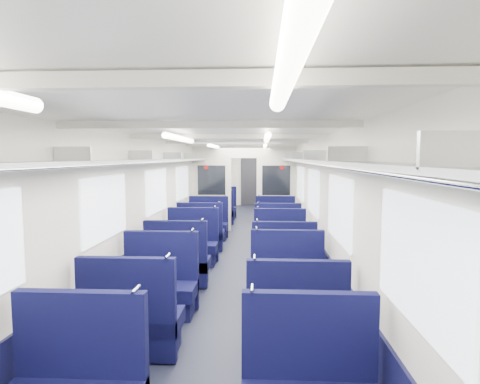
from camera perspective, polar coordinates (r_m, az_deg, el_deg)
floor at (r=7.75m, az=-0.54°, el=-10.06°), size 2.80×18.00×0.01m
ceiling at (r=7.49m, az=-0.55°, el=7.57°), size 2.80×18.00×0.01m
wall_left at (r=7.75m, az=-10.93°, el=-1.31°), size 0.02×18.00×2.35m
dado_left at (r=7.88m, az=-10.73°, el=-7.28°), size 0.03×17.90×0.70m
wall_right at (r=7.57m, az=10.09°, el=-1.44°), size 0.02×18.00×2.35m
dado_right at (r=7.71m, az=9.88°, el=-7.55°), size 0.03×17.90×0.70m
wall_far at (r=16.50m, az=1.46°, el=2.13°), size 2.80×0.02×2.35m
luggage_rack_left at (r=7.66m, az=-9.67°, el=4.62°), size 0.36×17.40×0.18m
luggage_rack_right at (r=7.51m, az=8.76°, el=4.63°), size 0.36×17.40×0.18m
windows at (r=7.05m, az=-0.78°, el=0.16°), size 2.78×15.60×0.75m
ceiling_fittings at (r=7.23m, az=-0.69°, el=7.18°), size 2.70×16.06×0.11m
end_door at (r=16.45m, az=1.46°, el=1.51°), size 0.75×0.06×2.00m
bulkhead at (r=10.70m, az=0.55°, el=0.83°), size 2.80×0.10×2.35m
seat_8 at (r=4.36m, az=-15.41°, el=-17.94°), size 0.97×0.54×1.09m
seat_9 at (r=4.16m, az=8.12°, el=-18.95°), size 0.97×0.54×1.09m
seat_10 at (r=5.33m, az=-11.61°, el=-13.53°), size 0.97×0.54×1.09m
seat_11 at (r=5.34m, az=6.91°, el=-13.40°), size 0.97×0.54×1.09m
seat_12 at (r=6.36m, az=-9.02°, el=-10.38°), size 0.97×0.54×1.09m
seat_13 at (r=6.24m, az=6.33°, el=-10.66°), size 0.97×0.54×1.09m
seat_14 at (r=7.60m, az=-6.95°, el=-7.81°), size 0.97×0.54×1.09m
seat_15 at (r=7.44m, az=5.80°, el=-8.07°), size 0.97×0.54×1.09m
seat_16 at (r=8.64m, az=-5.69°, el=-6.23°), size 0.97×0.54×1.09m
seat_17 at (r=8.54m, az=5.45°, el=-6.35°), size 0.97×0.54×1.09m
seat_18 at (r=9.75m, az=-4.66°, el=-4.92°), size 0.97×0.54×1.09m
seat_19 at (r=9.77m, az=5.15°, el=-4.90°), size 0.97×0.54×1.09m
seat_20 at (r=11.89m, az=-3.23°, el=-3.10°), size 0.97×0.54×1.09m
seat_21 at (r=11.76m, az=4.81°, el=-3.20°), size 0.97×0.54×1.09m
seat_22 at (r=12.89m, az=-2.73°, el=-2.46°), size 0.97×0.54×1.09m
seat_23 at (r=12.95m, az=4.66°, el=-2.43°), size 0.97×0.54×1.09m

